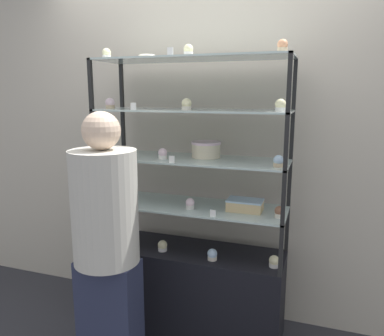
# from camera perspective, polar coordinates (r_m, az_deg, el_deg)

# --- Properties ---
(ground_plane) EXTENTS (20.00, 20.00, 0.00)m
(ground_plane) POSITION_cam_1_polar(r_m,az_deg,el_deg) (2.93, 0.00, -23.23)
(ground_plane) COLOR #2D2D33
(back_wall) EXTENTS (8.00, 0.05, 2.60)m
(back_wall) POSITION_cam_1_polar(r_m,az_deg,el_deg) (2.78, 2.39, 3.78)
(back_wall) COLOR beige
(back_wall) RESTS_ON ground_plane
(display_base) EXTENTS (1.25, 0.42, 0.61)m
(display_base) POSITION_cam_1_polar(r_m,az_deg,el_deg) (2.77, 0.00, -18.06)
(display_base) COLOR black
(display_base) RESTS_ON ground_plane
(display_riser_lower) EXTENTS (1.25, 0.42, 0.32)m
(display_riser_lower) POSITION_cam_1_polar(r_m,az_deg,el_deg) (2.53, 0.00, -6.16)
(display_riser_lower) COLOR black
(display_riser_lower) RESTS_ON display_base
(display_riser_middle) EXTENTS (1.25, 0.42, 0.32)m
(display_riser_middle) POSITION_cam_1_polar(r_m,az_deg,el_deg) (2.46, 0.00, 0.95)
(display_riser_middle) COLOR black
(display_riser_middle) RESTS_ON display_riser_lower
(display_riser_upper) EXTENTS (1.25, 0.42, 0.32)m
(display_riser_upper) POSITION_cam_1_polar(r_m,az_deg,el_deg) (2.42, 0.00, 8.40)
(display_riser_upper) COLOR black
(display_riser_upper) RESTS_ON display_riser_middle
(display_riser_top) EXTENTS (1.25, 0.42, 0.32)m
(display_riser_top) POSITION_cam_1_polar(r_m,az_deg,el_deg) (2.42, 0.00, 15.96)
(display_riser_top) COLOR black
(display_riser_top) RESTS_ON display_riser_upper
(layer_cake_centerpiece) EXTENTS (0.20, 0.20, 0.11)m
(layer_cake_centerpiece) POSITION_cam_1_polar(r_m,az_deg,el_deg) (2.49, 2.17, 2.85)
(layer_cake_centerpiece) COLOR beige
(layer_cake_centerpiece) RESTS_ON display_riser_middle
(sheet_cake_frosted) EXTENTS (0.23, 0.14, 0.07)m
(sheet_cake_frosted) POSITION_cam_1_polar(r_m,az_deg,el_deg) (2.42, 8.05, -5.64)
(sheet_cake_frosted) COLOR #DBBC84
(sheet_cake_frosted) RESTS_ON display_riser_lower
(cupcake_0) EXTENTS (0.06, 0.06, 0.07)m
(cupcake_0) POSITION_cam_1_polar(r_m,az_deg,el_deg) (2.77, -11.95, -10.59)
(cupcake_0) COLOR beige
(cupcake_0) RESTS_ON display_base
(cupcake_1) EXTENTS (0.06, 0.06, 0.07)m
(cupcake_1) POSITION_cam_1_polar(r_m,az_deg,el_deg) (2.61, -4.51, -11.75)
(cupcake_1) COLOR white
(cupcake_1) RESTS_ON display_base
(cupcake_2) EXTENTS (0.06, 0.06, 0.07)m
(cupcake_2) POSITION_cam_1_polar(r_m,az_deg,el_deg) (2.48, 3.11, -13.06)
(cupcake_2) COLOR beige
(cupcake_2) RESTS_ON display_base
(cupcake_3) EXTENTS (0.06, 0.06, 0.07)m
(cupcake_3) POSITION_cam_1_polar(r_m,az_deg,el_deg) (2.44, 12.40, -13.75)
(cupcake_3) COLOR white
(cupcake_3) RESTS_ON display_base
(price_tag_0) EXTENTS (0.04, 0.00, 0.04)m
(price_tag_0) POSITION_cam_1_polar(r_m,az_deg,el_deg) (2.59, -8.41, -12.38)
(price_tag_0) COLOR white
(price_tag_0) RESTS_ON display_base
(cupcake_4) EXTENTS (0.06, 0.06, 0.07)m
(cupcake_4) POSITION_cam_1_polar(r_m,az_deg,el_deg) (2.71, -11.99, -4.04)
(cupcake_4) COLOR beige
(cupcake_4) RESTS_ON display_riser_lower
(cupcake_5) EXTENTS (0.06, 0.06, 0.07)m
(cupcake_5) POSITION_cam_1_polar(r_m,az_deg,el_deg) (2.44, -0.29, -5.47)
(cupcake_5) COLOR white
(cupcake_5) RESTS_ON display_riser_lower
(cupcake_6) EXTENTS (0.06, 0.06, 0.07)m
(cupcake_6) POSITION_cam_1_polar(r_m,az_deg,el_deg) (2.34, 13.15, -6.56)
(cupcake_6) COLOR beige
(cupcake_6) RESTS_ON display_riser_lower
(price_tag_1) EXTENTS (0.04, 0.00, 0.04)m
(price_tag_1) POSITION_cam_1_polar(r_m,az_deg,el_deg) (2.29, 3.20, -6.93)
(price_tag_1) COLOR white
(price_tag_1) RESTS_ON display_riser_lower
(cupcake_7) EXTENTS (0.06, 0.06, 0.07)m
(cupcake_7) POSITION_cam_1_polar(r_m,az_deg,el_deg) (2.59, -13.05, 2.44)
(cupcake_7) COLOR beige
(cupcake_7) RESTS_ON display_riser_middle
(cupcake_8) EXTENTS (0.06, 0.06, 0.07)m
(cupcake_8) POSITION_cam_1_polar(r_m,az_deg,el_deg) (2.44, -4.49, 2.16)
(cupcake_8) COLOR white
(cupcake_8) RESTS_ON display_riser_middle
(cupcake_9) EXTENTS (0.06, 0.06, 0.07)m
(cupcake_9) POSITION_cam_1_polar(r_m,az_deg,el_deg) (2.22, 13.03, 0.99)
(cupcake_9) COLOR #CCB28C
(cupcake_9) RESTS_ON display_riser_middle
(price_tag_2) EXTENTS (0.04, 0.00, 0.04)m
(price_tag_2) POSITION_cam_1_polar(r_m,az_deg,el_deg) (2.30, -3.11, 1.33)
(price_tag_2) COLOR white
(price_tag_2) RESTS_ON display_riser_middle
(cupcake_10) EXTENTS (0.06, 0.06, 0.07)m
(cupcake_10) POSITION_cam_1_polar(r_m,az_deg,el_deg) (2.60, -12.38, 9.56)
(cupcake_10) COLOR #CCB28C
(cupcake_10) RESTS_ON display_riser_upper
(cupcake_11) EXTENTS (0.06, 0.06, 0.07)m
(cupcake_11) POSITION_cam_1_polar(r_m,az_deg,el_deg) (2.35, -0.84, 9.65)
(cupcake_11) COLOR beige
(cupcake_11) RESTS_ON display_riser_upper
(cupcake_12) EXTENTS (0.06, 0.06, 0.07)m
(cupcake_12) POSITION_cam_1_polar(r_m,az_deg,el_deg) (2.21, 13.33, 9.25)
(cupcake_12) COLOR white
(cupcake_12) RESTS_ON display_riser_upper
(price_tag_3) EXTENTS (0.04, 0.00, 0.04)m
(price_tag_3) POSITION_cam_1_polar(r_m,az_deg,el_deg) (2.37, -8.93, 9.28)
(price_tag_3) COLOR white
(price_tag_3) RESTS_ON display_riser_upper
(cupcake_13) EXTENTS (0.06, 0.06, 0.07)m
(cupcake_13) POSITION_cam_1_polar(r_m,az_deg,el_deg) (2.64, -12.90, 16.55)
(cupcake_13) COLOR white
(cupcake_13) RESTS_ON display_riser_top
(cupcake_14) EXTENTS (0.06, 0.06, 0.07)m
(cupcake_14) POSITION_cam_1_polar(r_m,az_deg,el_deg) (2.37, -0.53, 17.46)
(cupcake_14) COLOR white
(cupcake_14) RESTS_ON display_riser_top
(cupcake_15) EXTENTS (0.06, 0.06, 0.07)m
(cupcake_15) POSITION_cam_1_polar(r_m,az_deg,el_deg) (2.21, 13.63, 17.59)
(cupcake_15) COLOR #CCB28C
(cupcake_15) RESTS_ON display_riser_top
(price_tag_4) EXTENTS (0.04, 0.00, 0.04)m
(price_tag_4) POSITION_cam_1_polar(r_m,az_deg,el_deg) (2.28, -3.35, 17.35)
(price_tag_4) COLOR white
(price_tag_4) RESTS_ON display_riser_top
(donut_glazed) EXTENTS (0.12, 0.12, 0.03)m
(donut_glazed) POSITION_cam_1_polar(r_m,az_deg,el_deg) (2.57, -6.86, 16.45)
(donut_glazed) COLOR #EFE5CC
(donut_glazed) RESTS_ON display_riser_top
(customer_figure) EXTENTS (0.37, 0.37, 1.57)m
(customer_figure) POSITION_cam_1_polar(r_m,az_deg,el_deg) (2.19, -12.89, -11.02)
(customer_figure) COLOR #282D47
(customer_figure) RESTS_ON ground_plane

